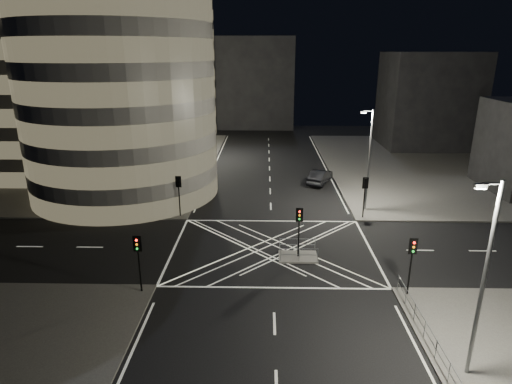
{
  "coord_description": "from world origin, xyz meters",
  "views": [
    {
      "loc": [
        -0.63,
        -31.6,
        15.4
      ],
      "look_at": [
        -1.43,
        5.69,
        3.0
      ],
      "focal_mm": 30.0,
      "sensor_mm": 36.0,
      "label": 1
    }
  ],
  "objects_px": {
    "traffic_signal_island": "(299,223)",
    "street_lamp_right_far": "(369,157)",
    "central_island": "(298,257)",
    "traffic_signal_nr": "(412,256)",
    "traffic_signal_fl": "(179,189)",
    "street_lamp_right_near": "(483,276)",
    "street_lamp_left_near": "(181,149)",
    "traffic_signal_nl": "(138,253)",
    "sedan": "(320,177)",
    "street_lamp_left_far": "(204,122)",
    "traffic_signal_fr": "(365,190)"
  },
  "relations": [
    {
      "from": "traffic_signal_island",
      "to": "street_lamp_left_near",
      "type": "xyz_separation_m",
      "value": [
        -11.44,
        13.5,
        2.63
      ]
    },
    {
      "from": "central_island",
      "to": "traffic_signal_nl",
      "type": "distance_m",
      "value": 12.36
    },
    {
      "from": "street_lamp_left_far",
      "to": "street_lamp_right_near",
      "type": "xyz_separation_m",
      "value": [
        18.87,
        -44.0,
        0.0
      ]
    },
    {
      "from": "traffic_signal_fl",
      "to": "street_lamp_right_far",
      "type": "xyz_separation_m",
      "value": [
        18.24,
        2.2,
        2.63
      ]
    },
    {
      "from": "street_lamp_left_near",
      "to": "traffic_signal_nl",
      "type": "bearing_deg",
      "value": -88.06
    },
    {
      "from": "street_lamp_left_far",
      "to": "street_lamp_right_far",
      "type": "relative_size",
      "value": 1.0
    },
    {
      "from": "traffic_signal_nr",
      "to": "traffic_signal_nl",
      "type": "bearing_deg",
      "value": 180.0
    },
    {
      "from": "traffic_signal_island",
      "to": "sedan",
      "type": "distance_m",
      "value": 20.26
    },
    {
      "from": "street_lamp_left_far",
      "to": "street_lamp_right_near",
      "type": "height_order",
      "value": "same"
    },
    {
      "from": "traffic_signal_nr",
      "to": "traffic_signal_island",
      "type": "distance_m",
      "value": 8.62
    },
    {
      "from": "traffic_signal_nl",
      "to": "traffic_signal_island",
      "type": "relative_size",
      "value": 1.0
    },
    {
      "from": "traffic_signal_fr",
      "to": "street_lamp_right_near",
      "type": "height_order",
      "value": "street_lamp_right_near"
    },
    {
      "from": "street_lamp_left_far",
      "to": "sedan",
      "type": "height_order",
      "value": "street_lamp_left_far"
    },
    {
      "from": "traffic_signal_fl",
      "to": "traffic_signal_nl",
      "type": "relative_size",
      "value": 1.0
    },
    {
      "from": "street_lamp_left_near",
      "to": "sedan",
      "type": "bearing_deg",
      "value": 21.98
    },
    {
      "from": "street_lamp_left_near",
      "to": "sedan",
      "type": "height_order",
      "value": "street_lamp_left_near"
    },
    {
      "from": "central_island",
      "to": "street_lamp_right_near",
      "type": "height_order",
      "value": "street_lamp_right_near"
    },
    {
      "from": "traffic_signal_fr",
      "to": "street_lamp_left_near",
      "type": "height_order",
      "value": "street_lamp_left_near"
    },
    {
      "from": "central_island",
      "to": "traffic_signal_nr",
      "type": "height_order",
      "value": "traffic_signal_nr"
    },
    {
      "from": "traffic_signal_fl",
      "to": "street_lamp_right_near",
      "type": "height_order",
      "value": "street_lamp_right_near"
    },
    {
      "from": "traffic_signal_nr",
      "to": "street_lamp_right_near",
      "type": "relative_size",
      "value": 0.4
    },
    {
      "from": "traffic_signal_fl",
      "to": "street_lamp_left_far",
      "type": "bearing_deg",
      "value": 91.57
    },
    {
      "from": "street_lamp_right_far",
      "to": "traffic_signal_nl",
      "type": "bearing_deg",
      "value": -139.09
    },
    {
      "from": "traffic_signal_nl",
      "to": "traffic_signal_island",
      "type": "xyz_separation_m",
      "value": [
        10.8,
        5.3,
        0.0
      ]
    },
    {
      "from": "traffic_signal_fl",
      "to": "traffic_signal_nr",
      "type": "distance_m",
      "value": 22.24
    },
    {
      "from": "central_island",
      "to": "street_lamp_right_far",
      "type": "xyz_separation_m",
      "value": [
        7.44,
        10.5,
        5.47
      ]
    },
    {
      "from": "traffic_signal_fl",
      "to": "street_lamp_right_far",
      "type": "relative_size",
      "value": 0.4
    },
    {
      "from": "traffic_signal_nr",
      "to": "street_lamp_left_near",
      "type": "relative_size",
      "value": 0.4
    },
    {
      "from": "traffic_signal_island",
      "to": "street_lamp_right_far",
      "type": "height_order",
      "value": "street_lamp_right_far"
    },
    {
      "from": "traffic_signal_nl",
      "to": "traffic_signal_fl",
      "type": "bearing_deg",
      "value": 90.0
    },
    {
      "from": "traffic_signal_fl",
      "to": "street_lamp_left_far",
      "type": "xyz_separation_m",
      "value": [
        -0.64,
        23.2,
        2.63
      ]
    },
    {
      "from": "street_lamp_left_near",
      "to": "traffic_signal_fr",
      "type": "bearing_deg",
      "value": -15.92
    },
    {
      "from": "traffic_signal_fl",
      "to": "traffic_signal_nl",
      "type": "height_order",
      "value": "same"
    },
    {
      "from": "central_island",
      "to": "sedan",
      "type": "xyz_separation_m",
      "value": [
        4.04,
        19.75,
        0.78
      ]
    },
    {
      "from": "central_island",
      "to": "traffic_signal_island",
      "type": "bearing_deg",
      "value": 0.0
    },
    {
      "from": "traffic_signal_nr",
      "to": "traffic_signal_fl",
      "type": "bearing_deg",
      "value": 142.31
    },
    {
      "from": "traffic_signal_fr",
      "to": "traffic_signal_island",
      "type": "bearing_deg",
      "value": -129.33
    },
    {
      "from": "central_island",
      "to": "traffic_signal_fr",
      "type": "bearing_deg",
      "value": 50.67
    },
    {
      "from": "traffic_signal_fl",
      "to": "street_lamp_right_near",
      "type": "xyz_separation_m",
      "value": [
        18.24,
        -20.8,
        2.63
      ]
    },
    {
      "from": "sedan",
      "to": "street_lamp_right_near",
      "type": "bearing_deg",
      "value": 119.83
    },
    {
      "from": "traffic_signal_fl",
      "to": "traffic_signal_nl",
      "type": "xyz_separation_m",
      "value": [
        0.0,
        -13.6,
        0.0
      ]
    },
    {
      "from": "traffic_signal_nr",
      "to": "street_lamp_left_far",
      "type": "height_order",
      "value": "street_lamp_left_far"
    },
    {
      "from": "street_lamp_right_far",
      "to": "sedan",
      "type": "distance_m",
      "value": 10.91
    },
    {
      "from": "traffic_signal_fr",
      "to": "street_lamp_right_far",
      "type": "height_order",
      "value": "street_lamp_right_far"
    },
    {
      "from": "traffic_signal_fr",
      "to": "traffic_signal_fl",
      "type": "bearing_deg",
      "value": 180.0
    },
    {
      "from": "traffic_signal_fl",
      "to": "street_lamp_right_far",
      "type": "bearing_deg",
      "value": 6.88
    },
    {
      "from": "traffic_signal_nl",
      "to": "traffic_signal_fr",
      "type": "xyz_separation_m",
      "value": [
        17.6,
        13.6,
        0.0
      ]
    },
    {
      "from": "traffic_signal_fr",
      "to": "street_lamp_right_near",
      "type": "relative_size",
      "value": 0.4
    },
    {
      "from": "central_island",
      "to": "traffic_signal_fr",
      "type": "relative_size",
      "value": 0.75
    },
    {
      "from": "street_lamp_right_far",
      "to": "sedan",
      "type": "bearing_deg",
      "value": 110.15
    }
  ]
}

